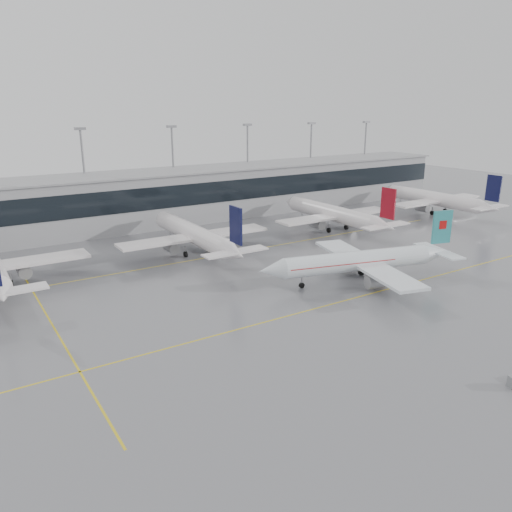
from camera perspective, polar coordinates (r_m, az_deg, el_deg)
ground at (r=69.39m, az=5.37°, el=-6.38°), size 320.00×320.00×0.00m
taxi_line_main at (r=69.39m, az=5.37°, el=-6.38°), size 120.00×0.25×0.01m
taxi_line_north at (r=93.37m, az=-5.95°, el=-0.24°), size 120.00×0.25×0.01m
taxi_line_cross at (r=71.18m, az=-22.39°, el=-7.04°), size 0.25×60.00×0.01m
terminal at (r=120.73m, az=-12.95°, el=6.25°), size 180.00×15.00×12.00m
terminal_glass at (r=113.48m, az=-11.68°, el=6.45°), size 180.00×0.20×5.00m
terminal_roof at (r=119.79m, az=-13.14°, el=9.17°), size 182.00×16.00×0.40m
light_masts at (r=125.29m, az=-14.13°, el=9.95°), size 156.40×1.00×22.60m
air_canada_jet at (r=81.77m, az=12.24°, el=-0.56°), size 34.26×27.40×10.67m
parked_jet_c at (r=95.57m, az=-7.02°, el=2.43°), size 29.64×36.96×11.72m
parked_jet_d at (r=114.59m, az=8.99°, el=4.76°), size 29.64×36.96×11.72m
parked_jet_e at (r=139.92m, az=19.90°, el=6.13°), size 29.64×36.96×11.72m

